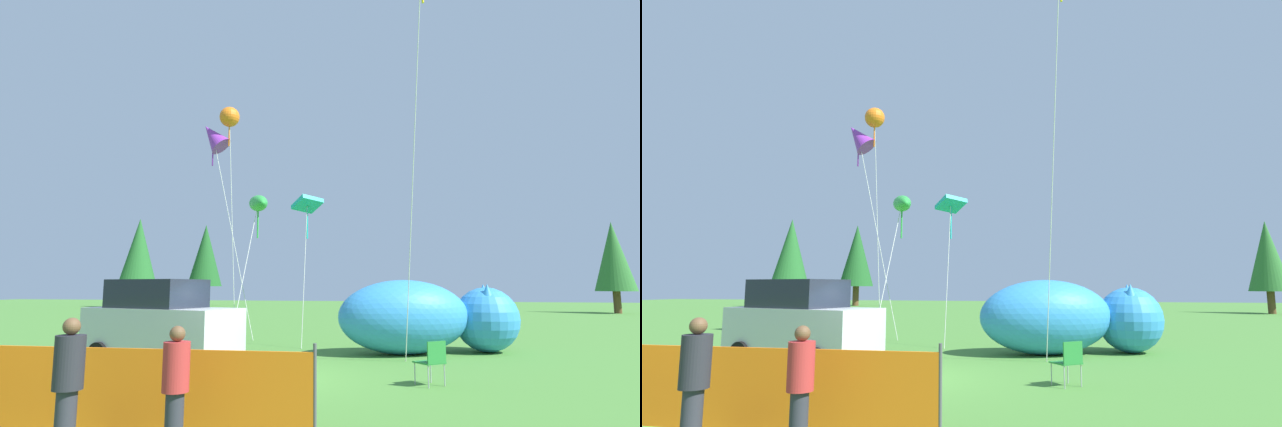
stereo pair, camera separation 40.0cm
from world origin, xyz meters
TOP-DOWN VIEW (x-y plane):
  - ground_plane at (0.00, 0.00)m, footprint 120.00×120.00m
  - parked_car at (-2.68, 1.25)m, footprint 4.44×2.69m
  - folding_chair at (4.25, 0.04)m, footprint 0.72×0.72m
  - inflatable_cat at (4.18, 5.16)m, footprint 5.94×3.84m
  - safety_fence at (-1.28, -4.31)m, footprint 7.81×0.29m
  - spectator_in_red_shirt at (-0.30, -5.33)m, footprint 0.37×0.37m
  - spectator_in_yellow_shirt at (0.95, -4.95)m, footprint 0.34×0.34m
  - kite_teal_diamond at (-0.00, 6.83)m, footprint 1.28×1.79m
  - kite_purple_delta at (-4.52, 8.43)m, footprint 3.00×1.23m
  - kite_green_fish at (-1.78, 6.43)m, footprint 1.56×3.66m
  - kite_orange_flower at (-3.80, 8.42)m, footprint 0.96×0.86m
  - horizon_tree_east at (-23.38, 34.20)m, footprint 3.70×3.70m
  - horizon_tree_west at (-18.69, 39.60)m, footprint 3.65×3.65m
  - horizon_tree_mid at (19.00, 31.84)m, footprint 2.99×2.99m

SIDE VIEW (x-z plane):
  - ground_plane at x=0.00m, z-range 0.00..0.00m
  - folding_chair at x=4.25m, z-range 0.09..1.02m
  - safety_fence at x=-1.28m, z-range -0.06..1.24m
  - spectator_in_yellow_shirt at x=0.95m, z-range 0.07..1.64m
  - spectator_in_red_shirt at x=-0.30m, z-range 0.08..1.75m
  - inflatable_cat at x=4.18m, z-range -0.09..2.18m
  - parked_car at x=-2.68m, z-range -0.03..2.22m
  - horizon_tree_mid at x=19.00m, z-range 0.81..7.93m
  - kite_teal_diamond at x=0.00m, z-range 2.33..7.73m
  - kite_green_fish at x=-1.78m, z-range 2.30..7.92m
  - horizon_tree_west at x=-18.69m, z-range 0.99..9.71m
  - horizon_tree_east at x=-23.38m, z-range 1.01..9.83m
  - kite_purple_delta at x=-4.52m, z-range 3.83..13.08m
  - kite_orange_flower at x=-3.80m, z-range 4.39..14.11m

